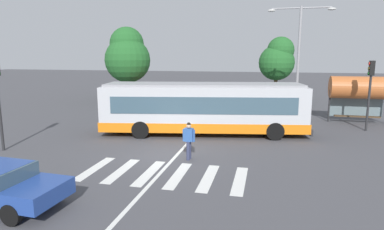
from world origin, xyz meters
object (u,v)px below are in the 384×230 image
Objects in this scene: parked_car_teal at (205,98)px; traffic_light_far_corner at (370,84)px; background_tree_right at (278,59)px; parked_car_charcoal at (263,100)px; parked_car_champagne at (175,97)px; twin_arm_street_lamp at (299,49)px; bus_stop_shelter at (359,88)px; city_transit_bus at (204,108)px; pedestrian_crossing_street at (189,139)px; background_tree_left at (127,55)px; parked_car_white at (295,101)px; parked_car_silver at (233,98)px; parked_car_red at (148,96)px.

traffic_light_far_corner reaches higher than parked_car_teal.
parked_car_teal is at bearing -142.09° from background_tree_right.
parked_car_charcoal is 0.69× the size of background_tree_right.
twin_arm_street_lamp is (10.75, -3.38, 4.41)m from parked_car_champagne.
parked_car_champagne is 15.74m from bus_stop_shelter.
city_transit_bus is 10.40m from traffic_light_far_corner.
pedestrian_crossing_street is at bearing -139.54° from traffic_light_far_corner.
background_tree_left is at bearing 129.28° from city_transit_bus.
parked_car_charcoal is 6.87m from background_tree_right.
bus_stop_shelter is (6.53, -4.71, 1.65)m from parked_car_charcoal.
bus_stop_shelter is at bearing -19.61° from parked_car_champagne.
bus_stop_shelter is 0.52× the size of background_tree_left.
parked_car_charcoal is 8.22m from bus_stop_shelter.
twin_arm_street_lamp is 1.27× the size of background_tree_right.
parked_car_champagne and parked_car_white have the same top height.
parked_car_white is at bearing 7.15° from parked_car_charcoal.
twin_arm_street_lamp is 16.88m from background_tree_left.
parked_car_teal and parked_car_charcoal have the same top height.
parked_car_charcoal is at bearing -13.86° from parked_car_silver.
pedestrian_crossing_street reaches higher than parked_car_champagne.
twin_arm_street_lamp reaches higher than traffic_light_far_corner.
city_transit_bus reaches higher than parked_car_red.
pedestrian_crossing_street is 14.45m from bus_stop_shelter.
parked_car_champagne is 12.10m from twin_arm_street_lamp.
parked_car_teal is 8.08m from parked_car_white.
parked_car_silver is at bearing 1.14° from parked_car_teal.
parked_car_charcoal is at bearing -172.85° from parked_car_white.
bus_stop_shelter is at bearing -35.79° from parked_car_charcoal.
twin_arm_street_lamp is (7.91, -3.46, 4.41)m from parked_car_teal.
parked_car_red and parked_car_white have the same top height.
pedestrian_crossing_street is 0.38× the size of parked_car_white.
parked_car_teal is at bearing 155.87° from bus_stop_shelter.
parked_car_silver and parked_car_charcoal have the same top height.
traffic_light_far_corner is 0.67× the size of background_tree_right.
parked_car_champagne and parked_car_silver have the same top height.
parked_car_teal is 5.41m from parked_car_charcoal.
parked_car_champagne is at bearing 160.39° from bus_stop_shelter.
parked_car_charcoal is (10.97, -0.66, 0.00)m from parked_car_red.
city_transit_bus is at bearing -92.97° from parked_car_silver.
parked_car_charcoal is 2.72m from parked_car_white.
twin_arm_street_lamp reaches higher than bus_stop_shelter.
parked_car_champagne is at bearing -178.63° from parked_car_silver.
parked_car_charcoal and parked_car_white have the same top height.
parked_car_teal is 13.15m from bus_stop_shelter.
pedestrian_crossing_street is 16.77m from parked_car_champagne.
city_transit_bus is 2.83× the size of traffic_light_far_corner.
parked_car_teal and parked_car_white have the same top height.
parked_car_red is 1.03× the size of traffic_light_far_corner.
pedestrian_crossing_street is 0.38× the size of parked_car_red.
bus_stop_shelter is (3.83, -5.04, 1.65)m from parked_car_white.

